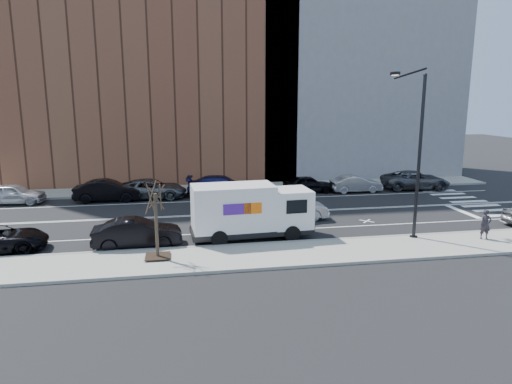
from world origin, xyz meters
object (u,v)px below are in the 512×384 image
object	(u,v)px
far_parked_b	(108,191)
far_parked_a	(14,194)
pedestrian	(486,224)
fedex_van	(250,210)
driving_sedan	(291,208)

from	to	relation	value
far_parked_b	far_parked_a	bearing A→B (deg)	88.57
far_parked_a	pedestrian	bearing A→B (deg)	-112.07
fedex_van	pedestrian	world-z (taller)	fedex_van
far_parked_a	driving_sedan	distance (m)	20.86
fedex_van	far_parked_b	size ratio (longest dim) A/B	1.38
far_parked_a	driving_sedan	xyz separation A→B (m)	(19.28, -7.96, 0.02)
fedex_van	pedestrian	bearing A→B (deg)	-15.90
fedex_van	far_parked_a	bearing A→B (deg)	141.18
fedex_van	driving_sedan	xyz separation A→B (m)	(3.22, 3.48, -0.84)
driving_sedan	pedestrian	bearing A→B (deg)	-123.98
far_parked_a	far_parked_b	xyz separation A→B (m)	(6.83, -0.25, 0.06)
far_parked_b	pedestrian	xyz separation A→B (m)	(21.86, -14.01, 0.15)
fedex_van	driving_sedan	bearing A→B (deg)	43.91
driving_sedan	pedestrian	world-z (taller)	pedestrian
far_parked_b	pedestrian	bearing A→B (deg)	-121.99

